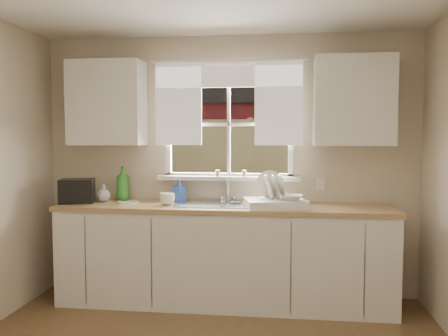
# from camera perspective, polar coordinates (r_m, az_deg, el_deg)

# --- Properties ---
(room_walls) EXTENTS (3.62, 4.02, 2.50)m
(room_walls) POSITION_cam_1_polar(r_m,az_deg,el_deg) (2.57, -4.76, -2.87)
(room_walls) COLOR beige
(room_walls) RESTS_ON ground
(window) EXTENTS (1.38, 0.16, 1.06)m
(window) POSITION_cam_1_polar(r_m,az_deg,el_deg) (4.59, 0.54, 3.23)
(window) COLOR white
(window) RESTS_ON room_walls
(curtains) EXTENTS (1.50, 0.03, 0.81)m
(curtains) POSITION_cam_1_polar(r_m,az_deg,el_deg) (4.56, 0.47, 8.86)
(curtains) COLOR white
(curtains) RESTS_ON room_walls
(base_cabinets) EXTENTS (3.00, 0.62, 0.87)m
(base_cabinets) POSITION_cam_1_polar(r_m,az_deg,el_deg) (4.42, 0.05, -10.58)
(base_cabinets) COLOR silver
(base_cabinets) RESTS_ON ground
(countertop) EXTENTS (3.04, 0.65, 0.04)m
(countertop) POSITION_cam_1_polar(r_m,az_deg,el_deg) (4.32, 0.05, -4.74)
(countertop) COLOR #A68253
(countertop) RESTS_ON base_cabinets
(upper_cabinet_left) EXTENTS (0.70, 0.33, 0.80)m
(upper_cabinet_left) POSITION_cam_1_polar(r_m,az_deg,el_deg) (4.71, -13.88, 7.57)
(upper_cabinet_left) COLOR silver
(upper_cabinet_left) RESTS_ON room_walls
(upper_cabinet_right) EXTENTS (0.70, 0.33, 0.80)m
(upper_cabinet_right) POSITION_cam_1_polar(r_m,az_deg,el_deg) (4.44, 15.32, 7.77)
(upper_cabinet_right) COLOR silver
(upper_cabinet_right) RESTS_ON room_walls
(wall_outlet) EXTENTS (0.08, 0.01, 0.12)m
(wall_outlet) POSITION_cam_1_polar(r_m,az_deg,el_deg) (4.58, 11.52, -1.93)
(wall_outlet) COLOR beige
(wall_outlet) RESTS_ON room_walls
(sill_jars) EXTENTS (0.30, 0.04, 0.06)m
(sill_jars) POSITION_cam_1_polar(r_m,az_deg,el_deg) (4.54, 0.83, -0.64)
(sill_jars) COLOR brown
(sill_jars) RESTS_ON window
(backyard) EXTENTS (20.00, 10.00, 6.13)m
(backyard) POSITION_cam_1_polar(r_m,az_deg,el_deg) (11.15, 7.50, 13.79)
(backyard) COLOR #335421
(backyard) RESTS_ON ground
(sink) EXTENTS (0.88, 0.52, 0.40)m
(sink) POSITION_cam_1_polar(r_m,az_deg,el_deg) (4.36, 0.10, -5.35)
(sink) COLOR #B7B7BC
(sink) RESTS_ON countertop
(dish_rack) EXTENTS (0.59, 0.50, 0.32)m
(dish_rack) POSITION_cam_1_polar(r_m,az_deg,el_deg) (4.23, 6.14, -3.86)
(dish_rack) COLOR white
(dish_rack) RESTS_ON countertop
(bowl) EXTENTS (0.23, 0.23, 0.05)m
(bowl) POSITION_cam_1_polar(r_m,az_deg,el_deg) (4.17, 8.12, -3.53)
(bowl) COLOR silver
(bowl) RESTS_ON dish_rack
(soap_bottle_a) EXTENTS (0.16, 0.16, 0.34)m
(soap_bottle_a) POSITION_cam_1_polar(r_m,az_deg,el_deg) (4.74, -12.08, -1.77)
(soap_bottle_a) COLOR green
(soap_bottle_a) RESTS_ON countertop
(soap_bottle_b) EXTENTS (0.13, 0.13, 0.22)m
(soap_bottle_b) POSITION_cam_1_polar(r_m,az_deg,el_deg) (4.55, -5.44, -2.67)
(soap_bottle_b) COLOR blue
(soap_bottle_b) RESTS_ON countertop
(soap_bottle_c) EXTENTS (0.17, 0.17, 0.16)m
(soap_bottle_c) POSITION_cam_1_polar(r_m,az_deg,el_deg) (4.70, -14.30, -2.91)
(soap_bottle_c) COLOR beige
(soap_bottle_c) RESTS_ON countertop
(saucer) EXTENTS (0.20, 0.20, 0.01)m
(saucer) POSITION_cam_1_polar(r_m,az_deg,el_deg) (4.52, -11.43, -4.10)
(saucer) COLOR silver
(saucer) RESTS_ON countertop
(cup) EXTENTS (0.19, 0.19, 0.11)m
(cup) POSITION_cam_1_polar(r_m,az_deg,el_deg) (4.34, -6.86, -3.73)
(cup) COLOR white
(cup) RESTS_ON countertop
(black_appliance) EXTENTS (0.36, 0.33, 0.22)m
(black_appliance) POSITION_cam_1_polar(r_m,az_deg,el_deg) (4.68, -17.25, -2.64)
(black_appliance) COLOR black
(black_appliance) RESTS_ON countertop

